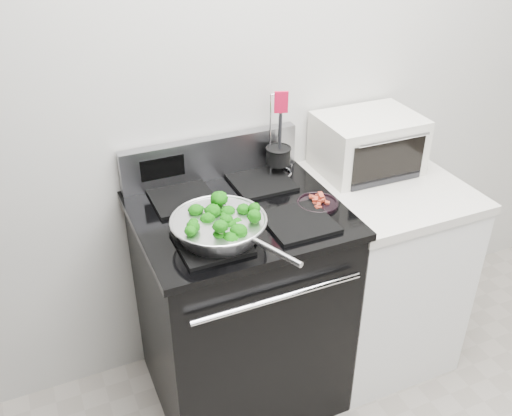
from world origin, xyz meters
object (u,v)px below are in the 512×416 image
toaster_oven (368,143)px  bacon_plate (317,201)px  gas_range (240,304)px  skillet (219,227)px  utensil_holder (278,160)px

toaster_oven → bacon_plate: bearing=-147.0°
gas_range → skillet: bearing=-131.0°
skillet → utensil_holder: (0.40, 0.37, 0.01)m
skillet → toaster_oven: (0.81, 0.31, 0.04)m
gas_range → skillet: size_ratio=2.18×
bacon_plate → utensil_holder: bearing=95.5°
gas_range → toaster_oven: bearing=12.9°
utensil_holder → skillet: bearing=-119.3°
skillet → bacon_plate: (0.43, 0.07, -0.04)m
skillet → bacon_plate: skillet is taller
gas_range → utensil_holder: size_ratio=3.03×
utensil_holder → bacon_plate: bearing=-66.1°
toaster_oven → utensil_holder: bearing=172.7°
skillet → utensil_holder: bearing=19.3°
gas_range → utensil_holder: (0.27, 0.21, 0.53)m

